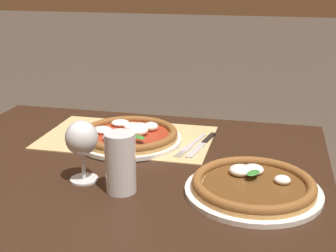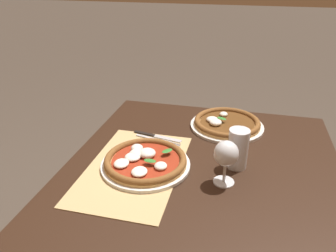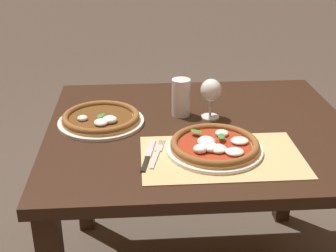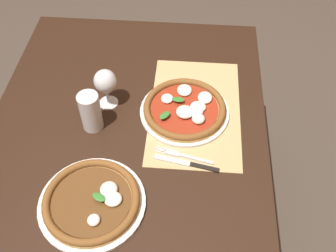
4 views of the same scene
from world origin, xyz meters
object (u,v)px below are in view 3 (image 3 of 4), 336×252
(pizza_far, at_px, (101,119))
(fork, at_px, (157,153))
(pizza_near, at_px, (215,146))
(pint_glass, at_px, (181,98))
(knife, at_px, (148,155))
(wine_glass, at_px, (211,92))

(pizza_far, xyz_separation_m, fork, (0.20, -0.26, -0.01))
(pizza_near, relative_size, pint_glass, 2.19)
(pizza_near, bearing_deg, fork, -178.73)
(pizza_near, distance_m, pint_glass, 0.33)
(pizza_near, height_order, knife, pizza_near)
(pizza_far, relative_size, fork, 1.62)
(pizza_near, distance_m, wine_glass, 0.29)
(pizza_near, relative_size, fork, 1.60)
(pizza_far, xyz_separation_m, pint_glass, (0.30, 0.06, 0.05))
(pizza_near, bearing_deg, pint_glass, 104.51)
(pizza_near, height_order, pint_glass, pint_glass)
(pint_glass, height_order, knife, pint_glass)
(fork, bearing_deg, pizza_near, 1.27)
(pizza_far, distance_m, wine_glass, 0.42)
(pizza_far, distance_m, pint_glass, 0.31)
(fork, bearing_deg, knife, -160.43)
(wine_glass, distance_m, fork, 0.37)
(pizza_near, xyz_separation_m, knife, (-0.22, -0.01, -0.02))
(wine_glass, height_order, pint_glass, wine_glass)
(pizza_near, height_order, wine_glass, wine_glass)
(pizza_near, height_order, pizza_far, pizza_near)
(pizza_far, distance_m, knife, 0.32)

